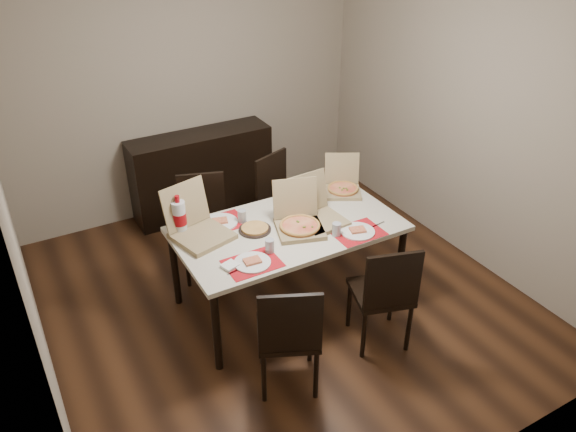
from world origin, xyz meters
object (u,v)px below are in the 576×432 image
(chair_far_right, at_px, (280,197))
(dining_table, at_px, (288,234))
(chair_far_left, at_px, (204,221))
(pizza_box_center, at_px, (299,223))
(soda_bottle, at_px, (179,218))
(chair_near_left, at_px, (289,333))
(chair_near_right, at_px, (385,292))
(sideboard, at_px, (202,173))
(dip_bowl, at_px, (293,213))

(chair_far_right, bearing_deg, dining_table, -114.87)
(chair_far_left, height_order, pizza_box_center, pizza_box_center)
(dining_table, relative_size, soda_bottle, 5.37)
(chair_near_left, bearing_deg, chair_far_right, 62.93)
(dining_table, distance_m, chair_near_right, 0.92)
(sideboard, distance_m, soda_bottle, 1.73)
(chair_near_left, relative_size, chair_near_right, 1.00)
(dining_table, height_order, chair_far_right, chair_far_right)
(chair_near_left, xyz_separation_m, chair_far_left, (0.05, 1.65, 0.00))
(chair_near_left, xyz_separation_m, chair_far_right, (0.87, 1.71, 0.00))
(dining_table, xyz_separation_m, dip_bowl, (0.13, 0.14, 0.08))
(chair_near_right, bearing_deg, chair_far_right, 89.04)
(dining_table, bearing_deg, chair_far_right, 65.13)
(chair_near_right, relative_size, chair_far_right, 1.00)
(dip_bowl, xyz_separation_m, soda_bottle, (-0.91, 0.19, 0.13))
(chair_near_right, bearing_deg, dining_table, 113.84)
(chair_far_right, xyz_separation_m, pizza_box_center, (-0.33, -0.92, 0.30))
(chair_near_right, xyz_separation_m, soda_bottle, (-1.15, 1.16, 0.38))
(sideboard, bearing_deg, dining_table, -89.07)
(chair_far_left, bearing_deg, chair_far_right, 3.55)
(sideboard, relative_size, pizza_box_center, 3.05)
(sideboard, relative_size, soda_bottle, 4.48)
(chair_near_right, distance_m, dip_bowl, 1.02)
(chair_far_left, bearing_deg, soda_bottle, -127.94)
(chair_near_left, xyz_separation_m, soda_bottle, (-0.30, 1.19, 0.38))
(sideboard, bearing_deg, soda_bottle, -116.75)
(chair_near_left, bearing_deg, chair_far_left, 88.11)
(sideboard, height_order, dip_bowl, sideboard)
(chair_near_left, bearing_deg, sideboard, 80.51)
(dining_table, distance_m, chair_near_left, 1.00)
(chair_near_left, distance_m, pizza_box_center, 1.00)
(chair_far_left, relative_size, pizza_box_center, 1.89)
(chair_far_right, distance_m, soda_bottle, 1.34)
(dip_bowl, bearing_deg, dining_table, -132.97)
(chair_near_left, xyz_separation_m, pizza_box_center, (0.54, 0.79, 0.30))
(chair_near_right, xyz_separation_m, chair_far_left, (-0.79, 1.62, 0.00))
(chair_far_right, bearing_deg, pizza_box_center, -109.92)
(sideboard, distance_m, chair_far_right, 1.07)
(dip_bowl, bearing_deg, pizza_box_center, -108.48)
(chair_near_left, distance_m, chair_far_left, 1.66)
(sideboard, height_order, chair_far_right, chair_far_right)
(sideboard, xyz_separation_m, chair_near_left, (-0.45, -2.69, 0.06))
(chair_far_left, height_order, chair_far_right, same)
(chair_far_right, distance_m, dip_bowl, 0.79)
(dining_table, bearing_deg, dip_bowl, 47.03)
(dip_bowl, bearing_deg, chair_far_left, 130.32)
(dining_table, xyz_separation_m, chair_near_right, (0.36, -0.82, -0.17))
(dining_table, bearing_deg, chair_near_right, -66.16)
(chair_far_right, bearing_deg, soda_bottle, -156.49)
(dining_table, bearing_deg, pizza_box_center, -50.07)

